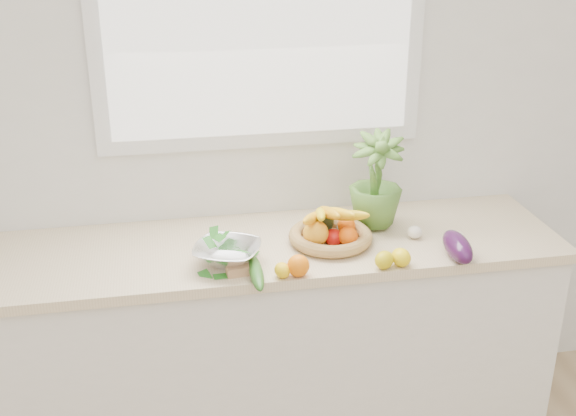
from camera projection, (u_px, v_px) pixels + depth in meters
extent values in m
cube|color=white|center=(261.00, 109.00, 2.89)|extent=(4.50, 0.02, 2.70)
cube|color=silver|center=(275.00, 345.00, 2.98)|extent=(2.20, 0.58, 0.86)
cube|color=beige|center=(274.00, 247.00, 2.80)|extent=(2.24, 0.62, 0.04)
cube|color=white|center=(260.00, 7.00, 2.72)|extent=(1.30, 0.03, 1.10)
cube|color=white|center=(261.00, 8.00, 2.70)|extent=(1.18, 0.01, 0.98)
sphere|color=orange|center=(298.00, 266.00, 2.53)|extent=(0.10, 0.10, 0.08)
ellipsoid|color=yellow|center=(401.00, 257.00, 2.60)|extent=(0.08, 0.09, 0.07)
ellipsoid|color=#CFB70B|center=(384.00, 260.00, 2.59)|extent=(0.10, 0.10, 0.06)
ellipsoid|color=yellow|center=(282.00, 270.00, 2.52)|extent=(0.07, 0.08, 0.05)
sphere|color=red|center=(334.00, 238.00, 2.75)|extent=(0.08, 0.08, 0.07)
cube|color=tan|center=(241.00, 270.00, 2.55)|extent=(0.11, 0.05, 0.03)
ellipsoid|color=silver|center=(458.00, 237.00, 2.79)|extent=(0.06, 0.06, 0.04)
ellipsoid|color=silver|center=(344.00, 227.00, 2.86)|extent=(0.07, 0.07, 0.05)
ellipsoid|color=white|center=(415.00, 232.00, 2.82)|extent=(0.06, 0.06, 0.05)
ellipsoid|color=#330F37|center=(457.00, 247.00, 2.65)|extent=(0.10, 0.23, 0.09)
ellipsoid|color=#225E1B|center=(256.00, 272.00, 2.52)|extent=(0.06, 0.26, 0.05)
sphere|color=red|center=(248.00, 268.00, 2.56)|extent=(0.03, 0.03, 0.03)
imported|color=#4E7D2D|center=(376.00, 179.00, 2.85)|extent=(0.26, 0.26, 0.38)
cylinder|color=tan|center=(330.00, 241.00, 2.79)|extent=(0.31, 0.31, 0.01)
torus|color=tan|center=(330.00, 236.00, 2.78)|extent=(0.36, 0.36, 0.05)
sphere|color=#FFA81F|center=(316.00, 233.00, 2.73)|extent=(0.11, 0.11, 0.10)
sphere|color=#FF5E08|center=(348.00, 236.00, 2.73)|extent=(0.08, 0.08, 0.07)
sphere|color=#FF6208|center=(346.00, 225.00, 2.82)|extent=(0.08, 0.08, 0.07)
ellipsoid|color=#213115|center=(324.00, 221.00, 2.83)|extent=(0.09, 0.09, 0.10)
ellipsoid|color=#F2A313|center=(312.00, 218.00, 2.72)|extent=(0.14, 0.21, 0.09)
ellipsoid|color=yellow|center=(321.00, 214.00, 2.73)|extent=(0.08, 0.22, 0.09)
ellipsoid|color=#EDA213|center=(329.00, 213.00, 2.73)|extent=(0.07, 0.22, 0.09)
ellipsoid|color=yellow|center=(337.00, 213.00, 2.74)|extent=(0.13, 0.21, 0.09)
ellipsoid|color=yellow|center=(346.00, 215.00, 2.74)|extent=(0.18, 0.18, 0.09)
cylinder|color=white|center=(228.00, 262.00, 2.62)|extent=(0.12, 0.12, 0.02)
imported|color=white|center=(227.00, 253.00, 2.60)|extent=(0.31, 0.31, 0.06)
ellipsoid|color=#1B6218|center=(227.00, 243.00, 2.59)|extent=(0.23, 0.23, 0.07)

